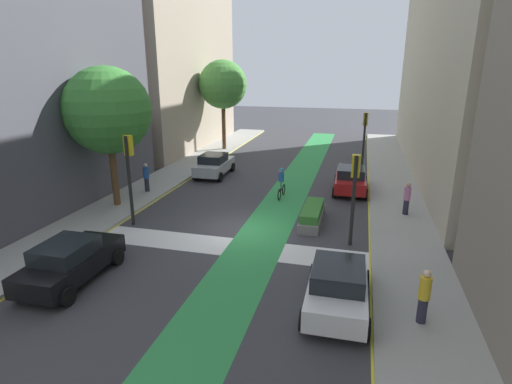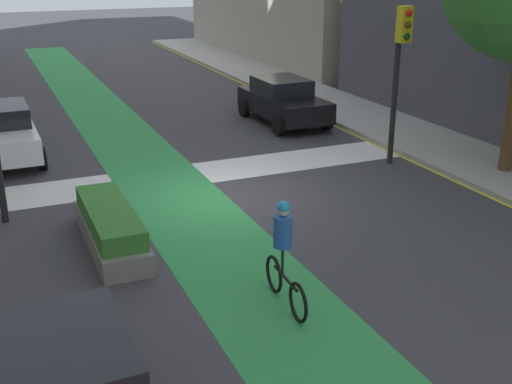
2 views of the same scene
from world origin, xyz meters
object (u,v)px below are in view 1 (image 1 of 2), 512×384
(car_black_left_near, at_px, (70,261))
(car_silver_left_far, at_px, (214,165))
(cyclist_in_lane, at_px, (281,182))
(pedestrian_sidewalk_right_a, at_px, (407,198))
(traffic_signal_near_left, at_px, (129,163))
(car_red_right_far, at_px, (351,179))
(pedestrian_sidewalk_left_a, at_px, (146,177))
(street_tree_far, at_px, (223,85))
(median_planter, at_px, (312,215))
(pedestrian_sidewalk_right_b, at_px, (424,296))
(traffic_signal_near_right, at_px, (355,183))
(street_tree_near, at_px, (107,111))
(car_white_right_near, at_px, (338,285))
(traffic_signal_far_right, at_px, (365,130))

(car_black_left_near, bearing_deg, car_silver_left_far, 90.53)
(cyclist_in_lane, xyz_separation_m, pedestrian_sidewalk_right_a, (6.82, -1.48, 0.04))
(traffic_signal_near_left, height_order, car_red_right_far, traffic_signal_near_left)
(car_red_right_far, bearing_deg, pedestrian_sidewalk_left_a, -163.86)
(pedestrian_sidewalk_right_a, xyz_separation_m, street_tree_far, (-14.66, 14.16, 4.88))
(traffic_signal_near_left, relative_size, cyclist_in_lane, 2.36)
(car_silver_left_far, height_order, street_tree_far, street_tree_far)
(cyclist_in_lane, bearing_deg, median_planter, -57.22)
(pedestrian_sidewalk_left_a, bearing_deg, street_tree_far, 88.89)
(car_black_left_near, distance_m, pedestrian_sidewalk_right_b, 11.89)
(cyclist_in_lane, distance_m, pedestrian_sidewalk_right_b, 12.85)
(traffic_signal_near_right, height_order, street_tree_far, street_tree_far)
(traffic_signal_near_right, bearing_deg, street_tree_near, 172.05)
(car_red_right_far, xyz_separation_m, pedestrian_sidewalk_left_a, (-12.00, -3.47, 0.24))
(car_white_right_near, height_order, car_black_left_near, same)
(car_silver_left_far, bearing_deg, car_red_right_far, -9.38)
(car_black_left_near, bearing_deg, pedestrian_sidewalk_right_b, 1.44)
(pedestrian_sidewalk_right_b, xyz_separation_m, median_planter, (-4.18, 7.64, -0.63))
(traffic_signal_near_right, distance_m, pedestrian_sidewalk_left_a, 13.18)
(car_silver_left_far, relative_size, street_tree_far, 0.54)
(median_planter, bearing_deg, street_tree_far, 121.95)
(car_white_right_near, bearing_deg, cyclist_in_lane, 110.11)
(traffic_signal_near_left, height_order, median_planter, traffic_signal_near_left)
(traffic_signal_far_right, height_order, street_tree_near, street_tree_near)
(traffic_signal_near_left, height_order, street_tree_near, street_tree_near)
(traffic_signal_near_right, xyz_separation_m, median_planter, (-1.94, 2.08, -2.38))
(cyclist_in_lane, height_order, median_planter, cyclist_in_lane)
(car_silver_left_far, xyz_separation_m, pedestrian_sidewalk_right_a, (12.42, -5.37, 0.21))
(car_red_right_far, xyz_separation_m, car_black_left_near, (-9.35, -13.74, 0.00))
(traffic_signal_far_right, xyz_separation_m, pedestrian_sidewalk_right_a, (2.25, -10.26, -1.92))
(traffic_signal_near_left, xyz_separation_m, pedestrian_sidewalk_right_b, (12.67, -5.30, -2.04))
(pedestrian_sidewalk_right_b, relative_size, street_tree_near, 0.23)
(pedestrian_sidewalk_right_a, bearing_deg, traffic_signal_far_right, 102.39)
(traffic_signal_far_right, xyz_separation_m, car_white_right_near, (-0.64, -19.51, -2.13))
(car_white_right_near, xyz_separation_m, pedestrian_sidewalk_right_a, (2.89, 9.25, 0.21))
(traffic_signal_far_right, height_order, car_black_left_near, traffic_signal_far_right)
(car_white_right_near, distance_m, street_tree_near, 14.90)
(median_planter, bearing_deg, car_black_left_near, -134.14)
(car_silver_left_far, xyz_separation_m, street_tree_far, (-2.24, 8.80, 5.09))
(car_black_left_near, bearing_deg, traffic_signal_near_left, 97.97)
(pedestrian_sidewalk_right_b, distance_m, median_planter, 8.73)
(car_red_right_far, bearing_deg, car_silver_left_far, 170.62)
(pedestrian_sidewalk_right_b, height_order, median_planter, pedestrian_sidewalk_right_b)
(traffic_signal_far_right, height_order, pedestrian_sidewalk_right_a, traffic_signal_far_right)
(car_white_right_near, bearing_deg, car_silver_left_far, 123.10)
(median_planter, bearing_deg, car_white_right_near, -76.92)
(car_red_right_far, xyz_separation_m, street_tree_far, (-11.73, 10.36, 5.09))
(car_white_right_near, height_order, cyclist_in_lane, cyclist_in_lane)
(street_tree_far, bearing_deg, traffic_signal_near_right, -56.62)
(traffic_signal_far_right, xyz_separation_m, car_silver_left_far, (-10.17, -4.89, -2.13))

